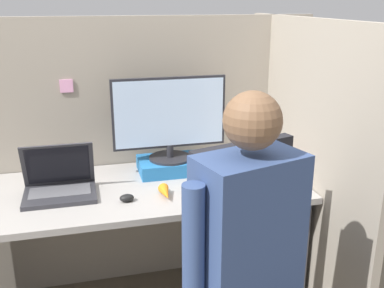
{
  "coord_description": "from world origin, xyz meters",
  "views": [
    {
      "loc": [
        -0.21,
        -1.65,
        1.57
      ],
      "look_at": [
        0.25,
        0.17,
        0.96
      ],
      "focal_mm": 42.0,
      "sensor_mm": 36.0,
      "label": 1
    }
  ],
  "objects_px": {
    "person": "(248,266)",
    "stapler": "(285,173)",
    "monitor": "(169,117)",
    "paper_box": "(170,165)",
    "carrot_toy": "(165,193)",
    "laptop": "(60,185)"
  },
  "relations": [
    {
      "from": "person",
      "to": "stapler",
      "type": "bearing_deg",
      "value": 56.96
    },
    {
      "from": "stapler",
      "to": "monitor",
      "type": "bearing_deg",
      "value": 155.48
    },
    {
      "from": "person",
      "to": "monitor",
      "type": "bearing_deg",
      "value": 92.99
    },
    {
      "from": "person",
      "to": "paper_box",
      "type": "bearing_deg",
      "value": 93.0
    },
    {
      "from": "monitor",
      "to": "carrot_toy",
      "type": "height_order",
      "value": "monitor"
    },
    {
      "from": "monitor",
      "to": "stapler",
      "type": "xyz_separation_m",
      "value": [
        0.53,
        -0.24,
        -0.26
      ]
    },
    {
      "from": "monitor",
      "to": "laptop",
      "type": "relative_size",
      "value": 1.8
    },
    {
      "from": "laptop",
      "to": "carrot_toy",
      "type": "xyz_separation_m",
      "value": [
        0.46,
        -0.15,
        -0.02
      ]
    },
    {
      "from": "stapler",
      "to": "person",
      "type": "height_order",
      "value": "person"
    },
    {
      "from": "monitor",
      "to": "stapler",
      "type": "relative_size",
      "value": 4.42
    },
    {
      "from": "carrot_toy",
      "to": "monitor",
      "type": "bearing_deg",
      "value": 74.65
    },
    {
      "from": "laptop",
      "to": "monitor",
      "type": "bearing_deg",
      "value": 16.78
    },
    {
      "from": "monitor",
      "to": "person",
      "type": "relative_size",
      "value": 0.44
    },
    {
      "from": "person",
      "to": "laptop",
      "type": "bearing_deg",
      "value": 126.22
    },
    {
      "from": "carrot_toy",
      "to": "person",
      "type": "bearing_deg",
      "value": -78.27
    },
    {
      "from": "laptop",
      "to": "stapler",
      "type": "relative_size",
      "value": 2.46
    },
    {
      "from": "laptop",
      "to": "stapler",
      "type": "xyz_separation_m",
      "value": [
        1.08,
        -0.08,
        -0.02
      ]
    },
    {
      "from": "paper_box",
      "to": "monitor",
      "type": "distance_m",
      "value": 0.26
    },
    {
      "from": "monitor",
      "to": "stapler",
      "type": "bearing_deg",
      "value": -24.52
    },
    {
      "from": "stapler",
      "to": "paper_box",
      "type": "bearing_deg",
      "value": 155.72
    },
    {
      "from": "laptop",
      "to": "stapler",
      "type": "distance_m",
      "value": 1.09
    },
    {
      "from": "paper_box",
      "to": "laptop",
      "type": "xyz_separation_m",
      "value": [
        -0.55,
        -0.16,
        0.01
      ]
    }
  ]
}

